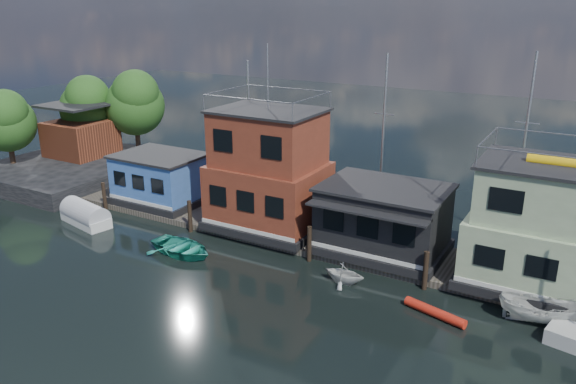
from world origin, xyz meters
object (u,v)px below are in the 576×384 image
Objects in this scene: red_kayak at (435,312)px; tarp_runabout at (85,215)px; houseboat_dark at (383,219)px; dinghy_white at (344,273)px; dinghy_teal at (182,248)px; motorboat at (540,311)px; houseboat_red at (269,172)px; houseboat_blue at (160,179)px; houseboat_green at (551,230)px.

tarp_runabout is (-24.50, -0.04, 0.40)m from red_kayak.
houseboat_dark is 1.67× the size of tarp_runabout.
dinghy_white is 0.70× the size of red_kayak.
tarp_runabout is at bearing 92.90° from dinghy_teal.
motorboat is 29.08m from tarp_runabout.
houseboat_blue is at bearing -180.00° from houseboat_red.
dinghy_white is at bearing 86.69° from motorboat.
houseboat_red is at bearing -17.80° from dinghy_teal.
red_kayak is 0.73× the size of tarp_runabout.
houseboat_red is 7.41m from dinghy_teal.
houseboat_green is 4.49m from motorboat.
houseboat_blue is at bearing 74.78° from dinghy_white.
houseboat_dark is (17.50, -0.02, 0.21)m from houseboat_blue.
houseboat_blue is 17.59m from dinghy_white.
houseboat_blue is 0.86× the size of houseboat_dark.
houseboat_red is 17.97m from motorboat.
motorboat is (9.83, 0.84, 0.13)m from dinghy_white.
houseboat_red is 3.12× the size of motorboat.
red_kayak is at bearing -128.74° from houseboat_green.
houseboat_blue is 2.79× the size of dinghy_white.
motorboat is (9.30, -3.47, -1.68)m from houseboat_dark.
motorboat is (0.30, -3.49, -2.82)m from houseboat_green.
dinghy_white is at bearing -155.59° from houseboat_green.
houseboat_dark is 3.23× the size of dinghy_white.
houseboat_dark reaches higher than red_kayak.
houseboat_blue is at bearing 74.41° from motorboat.
houseboat_blue reaches higher than dinghy_teal.
houseboat_red is 8.18m from houseboat_dark.
houseboat_green is 1.91× the size of dinghy_teal.
houseboat_green is 20.75m from dinghy_teal.
dinghy_white is (7.47, -4.33, -3.50)m from houseboat_red.
dinghy_teal reaches higher than red_kayak.
dinghy_white is at bearing -30.07° from houseboat_red.
houseboat_green is at bearing -3.25° from motorboat.
houseboat_dark reaches higher than motorboat.
dinghy_teal is at bearing 8.59° from tarp_runabout.
houseboat_dark is at bearing 27.20° from tarp_runabout.
dinghy_white is at bearing -174.65° from red_kayak.
tarp_runabout is (-29.03, -1.82, -0.10)m from motorboat.
houseboat_dark is 0.88× the size of houseboat_green.
houseboat_dark is 1.68× the size of dinghy_teal.
houseboat_red reaches higher than dinghy_teal.
tarp_runabout reaches higher than red_kayak.
houseboat_dark is 2.28× the size of red_kayak.
houseboat_blue is 1.68× the size of motorboat.
houseboat_blue is at bearing -177.89° from red_kayak.
houseboat_dark is at bearing -54.69° from dinghy_teal.
houseboat_blue is 27.07m from motorboat.
red_kayak is at bearing -47.69° from houseboat_dark.
red_kayak is (4.78, -5.25, -2.18)m from houseboat_dark.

